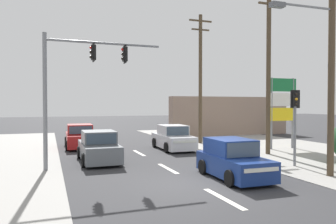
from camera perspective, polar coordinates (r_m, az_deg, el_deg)
name	(u,v)px	position (r m, az deg, el deg)	size (l,w,h in m)	color
ground_plane	(196,184)	(12.24, 4.88, -12.33)	(140.00, 140.00, 0.00)	#303033
lane_dash_near	(223,198)	(10.52, 9.63, -14.62)	(0.20, 2.40, 0.01)	silver
lane_dash_mid	(168,168)	(14.95, -0.04, -9.80)	(0.20, 2.40, 0.01)	silver
lane_dash_far	(139,153)	(19.66, -5.08, -7.12)	(0.20, 2.40, 0.01)	silver
utility_pole_foreground_right	(329,52)	(14.66, 26.21, 9.41)	(3.78, 0.33, 9.26)	#4C3D2B
utility_pole_midground_right	(269,66)	(19.88, 17.10, 7.72)	(1.80, 0.26, 9.76)	#4C3D2B
utility_pole_background_right	(200,76)	(24.47, 5.66, 6.26)	(1.80, 0.26, 9.51)	#4C3D2B
traffic_signal_mast	(76,76)	(15.24, -15.76, 6.01)	(5.29, 0.46, 6.00)	slate
pedestal_signal_right_kerb	(295,115)	(16.31, 21.26, -0.42)	(0.43, 0.31, 3.56)	slate
shopping_plaza_sign	(282,103)	(22.46, 19.27, 1.50)	(2.10, 0.16, 4.60)	slate
shopfront_wall_far	(230,116)	(31.23, 10.82, -0.69)	(12.00, 1.00, 3.60)	gray
sedan_receding_far	(99,148)	(16.95, -11.98, -6.11)	(1.91, 4.25, 1.56)	slate
sedan_kerbside_parked	(80,137)	(22.67, -15.10, -4.25)	(1.98, 4.28, 1.56)	maroon
sedan_oncoming_near	(173,138)	(21.07, 0.86, -4.62)	(1.98, 4.28, 1.56)	silver
hatchback_crossing_left	(233,160)	(13.22, 11.22, -8.22)	(1.84, 3.67, 1.53)	navy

